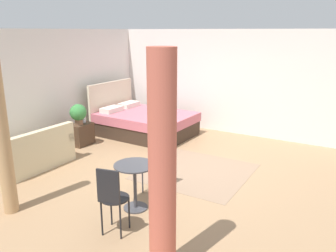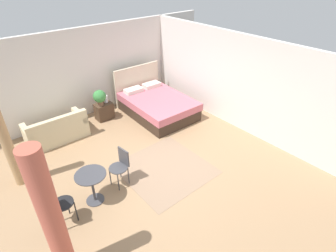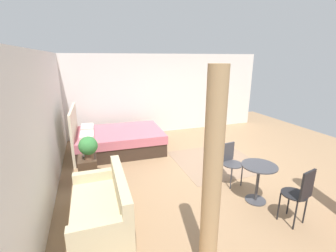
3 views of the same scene
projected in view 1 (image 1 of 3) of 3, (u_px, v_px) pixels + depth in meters
The scene contains 14 objects.
ground_plane at pixel (181, 170), 6.49m from camera, with size 8.74×9.66×0.02m, color #9E7A56.
wall_back at pixel (53, 88), 7.77m from camera, with size 8.74×0.12×2.58m, color silver.
wall_right at pixel (236, 83), 8.52m from camera, with size 0.12×6.66×2.58m, color silver.
area_rug at pixel (196, 171), 6.39m from camera, with size 1.88×1.89×0.01m, color #93755B.
bed at pixel (144, 122), 8.61m from camera, with size 1.70×2.33×1.26m.
couch at pixel (32, 154), 6.50m from camera, with size 1.54×0.81×0.79m.
nightstand at pixel (81, 134), 7.85m from camera, with size 0.51×0.36×0.50m.
potted_plant at pixel (78, 113), 7.60m from camera, with size 0.37×0.37×0.48m.
vase at pixel (83, 118), 7.86m from camera, with size 0.11×0.11×0.21m.
balcony_table at pixel (135, 178), 4.95m from camera, with size 0.60×0.60×0.69m.
cafe_chair_near_window at pixel (112, 195), 4.27m from camera, with size 0.45×0.45×0.93m.
cafe_chair_near_couch at pixel (156, 160), 5.59m from camera, with size 0.44×0.44×0.83m.
curtain_left at pixel (162, 170), 3.41m from camera, with size 0.28×0.28×2.41m.
curtain_right at pixel (1, 132), 4.68m from camera, with size 0.21×0.21×2.41m.
Camera 1 is at (-5.31, -2.86, 2.54)m, focal length 36.58 mm.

